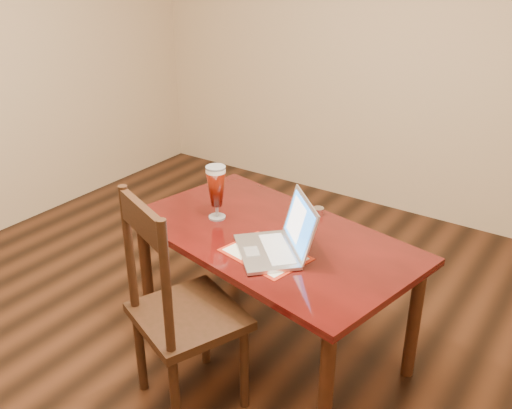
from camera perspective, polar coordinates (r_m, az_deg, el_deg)
The scene contains 4 objects.
ground at distance 3.01m, azimuth -6.68°, elevation -17.25°, with size 5.00×5.00×0.00m, color black.
room_shell at distance 2.24m, azimuth -9.03°, elevation 18.25°, with size 4.51×5.01×2.71m.
dining_table at distance 2.87m, azimuth 1.34°, elevation -4.18°, with size 1.58×1.09×0.97m.
dining_chair at distance 2.60m, azimuth -7.57°, elevation -10.61°, with size 0.59×0.58×1.09m.
Camera 1 is at (1.52, -1.62, 2.02)m, focal length 40.00 mm.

